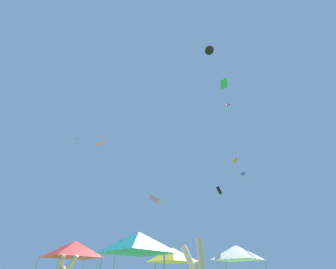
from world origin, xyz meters
The scene contains 14 objects.
canopy_tent_teal centered at (-0.83, 6.53, 2.88)m, with size 3.17×3.17×3.40m.
canopy_tent_red centered at (-5.94, 11.01, 3.01)m, with size 3.31×3.31×3.54m.
canopy_tent_white centered at (6.74, 13.09, 3.01)m, with size 3.31×3.31×3.55m.
canopy_tent_yellow centered at (1.40, 13.68, 2.88)m, with size 3.17×3.17×3.39m.
kite_pink_box centered at (-0.11, 9.32, 6.10)m, with size 0.96×0.72×0.73m.
kite_yellow_diamond centered at (13.72, 25.26, 18.58)m, with size 1.28×1.33×3.16m.
kite_green_diamond centered at (7.16, 8.30, 18.94)m, with size 1.12×1.15×0.88m.
kite_blue_delta centered at (12.24, 20.09, 13.49)m, with size 0.90×0.90×1.36m.
kite_green_delta centered at (-16.02, 24.65, 22.40)m, with size 1.11×1.05×1.96m.
kite_red_delta centered at (10.49, 15.42, 23.04)m, with size 0.93×0.71×1.76m.
kite_green_box centered at (11.02, 15.58, 27.89)m, with size 0.63×0.62×0.91m.
kite_pink_diamond centered at (-13.62, 29.91, 24.87)m, with size 1.76×1.52×3.08m.
kite_black_box centered at (7.99, 19.16, 10.61)m, with size 0.71×0.58×1.02m.
kite_black_delta centered at (5.54, 6.17, 22.21)m, with size 1.36×1.35×0.45m.
Camera 1 is at (0.43, -5.25, 1.37)m, focal length 20.29 mm.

